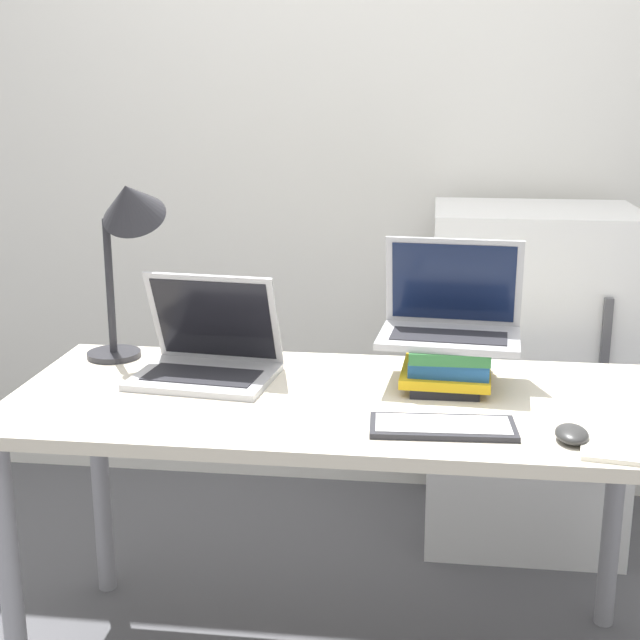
% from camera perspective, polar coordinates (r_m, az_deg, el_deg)
% --- Properties ---
extents(wall_back, '(8.00, 0.05, 2.70)m').
position_cam_1_polar(wall_back, '(3.04, 3.50, 13.69)').
color(wall_back, silver).
rests_on(wall_back, ground_plane).
extents(desk, '(1.51, 0.67, 0.71)m').
position_cam_1_polar(desk, '(2.08, 1.14, -6.99)').
color(desk, beige).
rests_on(desk, ground_plane).
extents(laptop_left, '(0.35, 0.29, 0.25)m').
position_cam_1_polar(laptop_left, '(2.19, -7.20, -2.36)').
color(laptop_left, '#B2B2B7').
rests_on(laptop_left, desk).
extents(book_stack, '(0.22, 0.28, 0.11)m').
position_cam_1_polar(book_stack, '(2.15, 8.18, -2.69)').
color(book_stack, black).
rests_on(book_stack, desk).
extents(laptop_on_books, '(0.35, 0.25, 0.23)m').
position_cam_1_polar(laptop_on_books, '(2.14, 8.35, 0.07)').
color(laptop_on_books, '#B2B2B7').
rests_on(laptop_on_books, book_stack).
extents(wireless_keyboard, '(0.31, 0.14, 0.01)m').
position_cam_1_polar(wireless_keyboard, '(1.88, 7.86, -6.78)').
color(wireless_keyboard, '#28282D').
rests_on(wireless_keyboard, desk).
extents(mouse, '(0.07, 0.10, 0.03)m').
position_cam_1_polar(mouse, '(1.87, 15.81, -7.03)').
color(mouse, '#2D2D2D').
rests_on(mouse, desk).
extents(notepad, '(0.26, 0.33, 0.01)m').
position_cam_1_polar(notepad, '(1.93, 19.58, -7.00)').
color(notepad, white).
rests_on(notepad, desk).
extents(desk_lamp, '(0.23, 0.20, 0.50)m').
position_cam_1_polar(desk_lamp, '(2.27, -12.23, 6.20)').
color(desk_lamp, '#28282D').
rests_on(desk_lamp, desk).
extents(mini_fridge, '(0.60, 0.49, 1.05)m').
position_cam_1_polar(mini_fridge, '(2.85, 13.09, -3.59)').
color(mini_fridge, white).
rests_on(mini_fridge, ground_plane).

